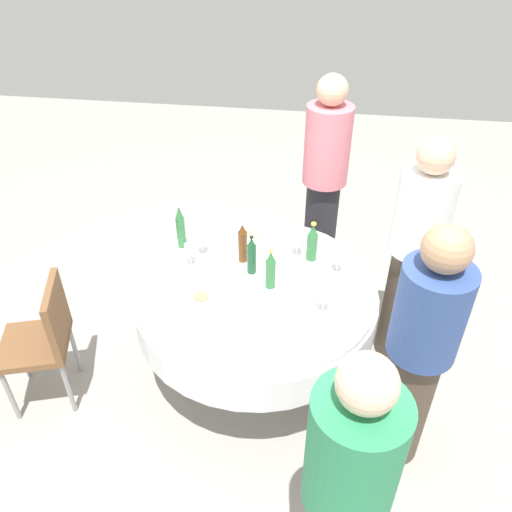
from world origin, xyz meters
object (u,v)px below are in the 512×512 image
(wine_glass_inner, at_px, (298,240))
(plate_near, at_px, (309,281))
(person_far, at_px, (345,496))
(chair_mid, at_px, (45,335))
(bottle_green_west, at_px, (271,270))
(plate_inner, at_px, (262,338))
(bottle_brown_north, at_px, (243,243))
(bottle_green_far, at_px, (181,228))
(plate_outer, at_px, (201,298))
(bottle_dark_green_south, at_px, (252,256))
(wine_glass_left, at_px, (190,250))
(plate_east, at_px, (253,235))
(wine_glass_mid, at_px, (324,296))
(wine_glass_west, at_px, (338,259))
(bottle_green_left, at_px, (312,243))
(dining_table, at_px, (256,302))
(person_south, at_px, (324,180))
(person_left, at_px, (419,351))
(person_north, at_px, (414,254))
(wine_glass_front, at_px, (202,241))

(wine_glass_inner, relative_size, plate_near, 0.63)
(person_far, distance_m, chair_mid, 2.02)
(bottle_green_west, bearing_deg, plate_inner, -88.74)
(bottle_brown_north, distance_m, wine_glass_inner, 0.36)
(bottle_green_far, distance_m, plate_outer, 0.59)
(bottle_dark_green_south, xyz_separation_m, bottle_green_far, (-0.51, 0.21, 0.02))
(wine_glass_left, height_order, plate_east, wine_glass_left)
(wine_glass_mid, distance_m, chair_mid, 1.69)
(wine_glass_mid, bearing_deg, wine_glass_west, 79.15)
(bottle_dark_green_south, xyz_separation_m, bottle_green_left, (0.36, 0.19, 0.00))
(bottle_green_left, xyz_separation_m, bottle_green_west, (-0.23, -0.32, -0.00))
(wine_glass_west, bearing_deg, bottle_dark_green_south, -170.73)
(plate_outer, height_order, plate_east, same)
(dining_table, height_order, person_south, person_south)
(bottle_green_far, relative_size, bottle_green_west, 1.19)
(plate_inner, bearing_deg, chair_mid, 177.54)
(bottle_green_west, distance_m, person_south, 1.17)
(plate_east, relative_size, person_left, 0.15)
(wine_glass_inner, height_order, person_left, person_left)
(bottle_green_far, xyz_separation_m, chair_mid, (-0.68, -0.73, -0.37))
(dining_table, xyz_separation_m, wine_glass_inner, (0.22, 0.34, 0.27))
(bottle_dark_green_south, relative_size, plate_outer, 1.25)
(bottle_brown_north, relative_size, bottle_green_west, 1.07)
(wine_glass_mid, bearing_deg, bottle_dark_green_south, 147.22)
(person_north, bearing_deg, bottle_brown_north, -103.59)
(plate_east, relative_size, person_south, 0.14)
(bottle_green_far, bearing_deg, plate_outer, -63.75)
(wine_glass_front, xyz_separation_m, plate_inner, (0.50, -0.72, -0.09))
(bottle_green_left, distance_m, plate_inner, 0.81)
(bottle_green_west, xyz_separation_m, person_left, (0.82, -0.49, -0.05))
(bottle_brown_north, xyz_separation_m, bottle_green_west, (0.21, -0.24, -0.01))
(wine_glass_front, bearing_deg, wine_glass_inner, 6.50)
(bottle_dark_green_south, bearing_deg, bottle_brown_north, 123.68)
(bottle_green_west, bearing_deg, wine_glass_left, 164.88)
(bottle_dark_green_south, bearing_deg, bottle_green_far, 157.31)
(person_north, distance_m, chair_mid, 2.32)
(chair_mid, bearing_deg, person_far, -135.55)
(plate_east, bearing_deg, wine_glass_mid, -53.38)
(plate_inner, bearing_deg, person_left, -3.07)
(wine_glass_inner, bearing_deg, chair_mid, -153.11)
(plate_outer, bearing_deg, dining_table, 32.52)
(bottle_brown_north, height_order, plate_outer, bottle_brown_north)
(person_south, distance_m, chair_mid, 2.24)
(plate_east, relative_size, person_far, 0.15)
(plate_outer, bearing_deg, bottle_dark_green_south, 50.26)
(bottle_brown_north, distance_m, person_south, 1.03)
(bottle_dark_green_south, relative_size, wine_glass_left, 1.75)
(bottle_green_far, bearing_deg, wine_glass_left, -60.63)
(bottle_green_far, relative_size, plate_outer, 1.47)
(wine_glass_left, height_order, person_south, person_south)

